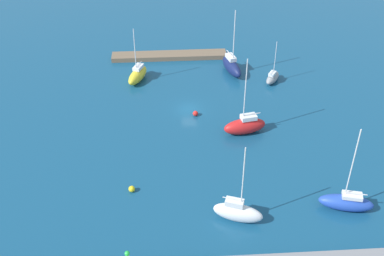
% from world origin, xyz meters
% --- Properties ---
extents(water, '(160.00, 160.00, 0.00)m').
position_xyz_m(water, '(0.00, 0.00, 0.00)').
color(water, navy).
rests_on(water, ground).
extents(pier_dock, '(22.55, 3.07, 0.89)m').
position_xyz_m(pier_dock, '(2.84, -18.94, 0.45)').
color(pier_dock, brown).
rests_on(pier_dock, ground).
extents(sailboat_white_lone_south, '(6.51, 3.88, 11.44)m').
position_xyz_m(sailboat_white_lone_south, '(-4.51, 25.41, 1.36)').
color(sailboat_white_lone_south, white).
rests_on(sailboat_white_lone_south, water).
extents(sailboat_gray_far_south, '(3.83, 4.65, 7.89)m').
position_xyz_m(sailboat_gray_far_south, '(-15.64, -8.20, 0.89)').
color(sailboat_gray_far_south, gray).
rests_on(sailboat_gray_far_south, water).
extents(sailboat_navy_center_basin, '(3.96, 7.62, 12.42)m').
position_xyz_m(sailboat_navy_center_basin, '(-8.65, -12.12, 1.41)').
color(sailboat_navy_center_basin, '#141E4C').
rests_on(sailboat_navy_center_basin, water).
extents(sailboat_red_east_end, '(6.99, 3.58, 12.89)m').
position_xyz_m(sailboat_red_east_end, '(-8.20, 7.14, 1.38)').
color(sailboat_red_east_end, red).
rests_on(sailboat_red_east_end, water).
extents(sailboat_blue_west_end, '(7.20, 3.83, 12.44)m').
position_xyz_m(sailboat_blue_west_end, '(-18.55, 24.35, 1.15)').
color(sailboat_blue_west_end, '#2347B2').
rests_on(sailboat_blue_west_end, water).
extents(sailboat_yellow_near_pier, '(4.45, 6.66, 10.28)m').
position_xyz_m(sailboat_yellow_near_pier, '(8.79, -10.21, 1.22)').
color(sailboat_yellow_near_pier, yellow).
rests_on(sailboat_yellow_near_pier, water).
extents(mooring_buoy_yellow, '(0.86, 0.86, 0.86)m').
position_xyz_m(mooring_buoy_yellow, '(8.80, 19.40, 0.43)').
color(mooring_buoy_yellow, yellow).
rests_on(mooring_buoy_yellow, water).
extents(mooring_buoy_red, '(0.87, 0.87, 0.87)m').
position_xyz_m(mooring_buoy_red, '(-0.92, 1.90, 0.44)').
color(mooring_buoy_red, red).
rests_on(mooring_buoy_red, water).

